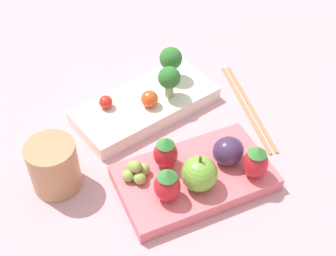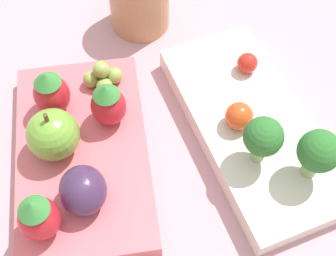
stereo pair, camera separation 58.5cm
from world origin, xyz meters
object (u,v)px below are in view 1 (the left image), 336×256
bento_box_fruit (194,178)px  strawberry_1 (166,152)px  broccoli_floret_0 (171,59)px  drinking_cup (53,164)px  strawberry_0 (167,185)px  apple (199,174)px  grape_cluster (136,171)px  cherry_tomato_1 (149,99)px  plum (228,151)px  broccoli_floret_1 (169,79)px  bento_box_savoury (145,106)px  cherry_tomato_0 (106,102)px  strawberry_2 (256,162)px  chopsticks_pair (248,106)px

bento_box_fruit → strawberry_1: (-0.03, 0.03, 0.03)m
broccoli_floret_0 → drinking_cup: 0.25m
strawberry_0 → apple: bearing=-3.3°
apple → grape_cluster: size_ratio=1.41×
bento_box_fruit → cherry_tomato_1: cherry_tomato_1 is taller
drinking_cup → plum: bearing=-23.2°
strawberry_0 → grape_cluster: (-0.02, 0.05, -0.01)m
broccoli_floret_1 → strawberry_1: broccoli_floret_1 is taller
grape_cluster → apple: bearing=-38.4°
plum → drinking_cup: bearing=156.8°
bento_box_savoury → cherry_tomato_0: bearing=167.6°
broccoli_floret_0 → cherry_tomato_1: size_ratio=2.13×
broccoli_floret_0 → cherry_tomato_0: bearing=-171.4°
apple → strawberry_0: 0.04m
strawberry_2 → grape_cluster: size_ratio=1.32×
bento_box_fruit → plum: (0.05, -0.00, 0.03)m
plum → grape_cluster: plum is taller
broccoli_floret_0 → apple: size_ratio=1.01×
broccoli_floret_0 → apple: broccoli_floret_0 is taller
cherry_tomato_0 → strawberry_2: bearing=-60.2°
cherry_tomato_0 → cherry_tomato_1: cherry_tomato_1 is taller
apple → strawberry_1: size_ratio=1.10×
strawberry_0 → plum: bearing=9.0°
chopsticks_pair → grape_cluster: bearing=-164.7°
bento_box_fruit → cherry_tomato_0: bearing=107.3°
broccoli_floret_0 → chopsticks_pair: 0.14m
apple → cherry_tomato_1: bearing=86.2°
cherry_tomato_1 → strawberry_2: (0.06, -0.18, 0.01)m
cherry_tomato_1 → drinking_cup: (-0.17, -0.06, -0.00)m
strawberry_1 → strawberry_2: strawberry_2 is taller
drinking_cup → broccoli_floret_0: bearing=23.8°
apple → drinking_cup: apple is taller
plum → strawberry_2: bearing=-64.1°
broccoli_floret_1 → strawberry_2: size_ratio=1.02×
strawberry_1 → bento_box_fruit: bearing=-48.9°
cherry_tomato_0 → strawberry_2: (0.12, -0.21, 0.01)m
grape_cluster → bento_box_savoury: bearing=59.5°
cherry_tomato_0 → drinking_cup: 0.14m
cherry_tomato_0 → cherry_tomato_1: size_ratio=0.79×
broccoli_floret_1 → strawberry_2: broccoli_floret_1 is taller
cherry_tomato_0 → cherry_tomato_1: 0.06m
bento_box_savoury → chopsticks_pair: size_ratio=1.14×
broccoli_floret_1 → strawberry_1: (-0.07, -0.12, -0.01)m
strawberry_1 → strawberry_0: bearing=-115.8°
bento_box_savoury → chopsticks_pair: bento_box_savoury is taller
grape_cluster → broccoli_floret_1: bearing=46.7°
bento_box_savoury → bento_box_fruit: 0.16m
broccoli_floret_0 → chopsticks_pair: broccoli_floret_0 is taller
strawberry_0 → strawberry_1: bearing=64.2°
broccoli_floret_0 → drinking_cup: size_ratio=0.77×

